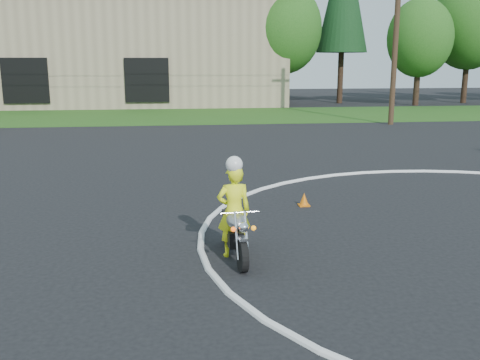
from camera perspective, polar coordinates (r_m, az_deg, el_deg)
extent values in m
cube|color=#1E4714|center=(33.55, 3.76, 6.97)|extent=(120.00, 10.00, 0.02)
cylinder|color=black|center=(8.32, 0.26, -8.06)|extent=(0.15, 0.53, 0.52)
cylinder|color=black|center=(9.45, -1.31, -5.52)|extent=(0.15, 0.53, 0.52)
cube|color=black|center=(8.89, -0.63, -6.09)|extent=(0.28, 0.50, 0.26)
ellipsoid|color=#999A9E|center=(8.63, -0.41, -4.35)|extent=(0.36, 0.58, 0.24)
cube|color=black|center=(9.05, -0.96, -3.79)|extent=(0.27, 0.54, 0.09)
cylinder|color=silver|center=(8.27, -0.38, -5.94)|extent=(0.06, 0.32, 0.70)
cylinder|color=white|center=(8.30, 0.69, -5.87)|extent=(0.06, 0.32, 0.70)
cube|color=white|center=(8.21, 0.29, -6.27)|extent=(0.14, 0.20, 0.04)
cylinder|color=white|center=(8.32, -0.05, -3.48)|extent=(0.61, 0.08, 0.03)
sphere|color=white|center=(8.08, 0.40, -5.08)|extent=(0.16, 0.16, 0.16)
sphere|color=#FF530C|center=(8.07, -0.73, -5.29)|extent=(0.08, 0.08, 0.08)
sphere|color=orange|center=(8.14, 1.45, -5.15)|extent=(0.08, 0.08, 0.08)
cylinder|color=white|center=(9.27, -0.20, -5.87)|extent=(0.12, 0.70, 0.07)
imported|color=#F4FD1A|center=(8.82, -0.66, -3.36)|extent=(0.59, 0.41, 1.55)
sphere|color=silver|center=(8.60, -0.62, 1.66)|extent=(0.28, 0.28, 0.28)
cone|color=orange|center=(12.17, 6.84, -2.06)|extent=(0.22, 0.22, 0.30)
cube|color=orange|center=(12.20, 6.83, -2.67)|extent=(0.24, 0.24, 0.03)
cube|color=tan|center=(47.21, -22.09, 12.53)|extent=(40.00, 16.00, 8.00)
cube|color=black|center=(38.88, -21.93, 9.80)|extent=(3.00, 0.16, 3.00)
cube|color=black|center=(37.72, -9.90, 10.45)|extent=(3.00, 0.16, 3.00)
cylinder|color=#382619|center=(40.69, 4.69, 10.18)|extent=(0.44, 0.44, 3.24)
ellipsoid|color=#1E5116|center=(40.73, 4.79, 15.75)|extent=(5.40, 5.40, 6.48)
cylinder|color=#382619|center=(43.90, 10.65, 10.64)|extent=(0.44, 0.44, 3.96)
cylinder|color=#382619|center=(42.97, 18.31, 9.48)|extent=(0.44, 0.44, 2.88)
ellipsoid|color=#1E5116|center=(42.97, 18.64, 14.16)|extent=(4.80, 4.80, 5.76)
cylinder|color=#382619|center=(47.05, 22.87, 9.78)|extent=(0.44, 0.44, 3.60)
ellipsoid|color=#1E5116|center=(47.13, 23.33, 15.12)|extent=(6.00, 6.00, 7.20)
cylinder|color=#382619|center=(41.05, -1.17, 9.98)|extent=(0.44, 0.44, 2.88)
ellipsoid|color=#1E5116|center=(41.05, -1.19, 14.90)|extent=(4.80, 4.80, 5.76)
cylinder|color=#473321|center=(29.17, 16.35, 15.52)|extent=(0.28, 0.28, 10.00)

